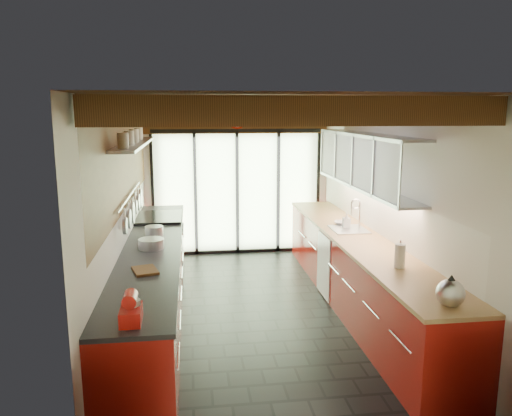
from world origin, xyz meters
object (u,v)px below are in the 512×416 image
object	(u,v)px
bowl	(342,223)
paper_towel	(400,256)
stand_mixer	(131,310)
soap_bottle	(346,221)
kettle	(451,291)

from	to	relation	value
bowl	paper_towel	bearing A→B (deg)	-90.00
stand_mixer	soap_bottle	distance (m)	3.73
paper_towel	soap_bottle	distance (m)	1.74
paper_towel	soap_bottle	size ratio (longest dim) A/B	1.37
kettle	paper_towel	xyz separation A→B (m)	(0.00, 1.00, 0.00)
stand_mixer	kettle	size ratio (longest dim) A/B	0.89
kettle	bowl	distance (m)	2.95
stand_mixer	kettle	distance (m)	2.54
kettle	bowl	world-z (taller)	kettle
paper_towel	stand_mixer	bearing A→B (deg)	-158.65
stand_mixer	bowl	distance (m)	3.89
bowl	kettle	bearing A→B (deg)	-90.00
stand_mixer	bowl	xyz separation A→B (m)	(2.54, 2.95, -0.07)
kettle	soap_bottle	world-z (taller)	kettle
paper_towel	soap_bottle	bearing A→B (deg)	90.00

